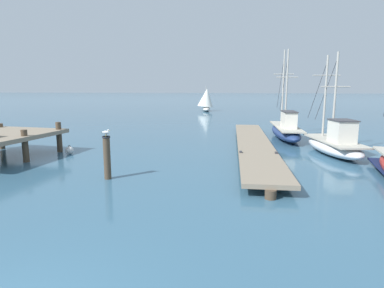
# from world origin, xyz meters

# --- Properties ---
(floating_dock) EXTENTS (2.33, 16.79, 0.53)m
(floating_dock) POSITION_xyz_m (4.06, 14.94, 0.36)
(floating_dock) COLOR gray
(floating_dock) RESTS_ON ground
(fishing_boat_0) EXTENTS (2.57, 6.39, 5.18)m
(fishing_boat_0) POSITION_xyz_m (8.12, 14.10, 0.58)
(fishing_boat_0) COLOR silver
(fishing_boat_0) RESTS_ON ground
(fishing_boat_1) EXTENTS (1.80, 8.21, 6.06)m
(fishing_boat_1) POSITION_xyz_m (6.32, 19.21, 0.61)
(fishing_boat_1) COLOR navy
(fishing_boat_1) RESTS_ON ground
(mooring_piling) EXTENTS (0.30, 0.30, 1.64)m
(mooring_piling) POSITION_xyz_m (-1.58, 8.06, 0.85)
(mooring_piling) COLOR #4C3D2D
(mooring_piling) RESTS_ON ground
(perched_seagull) EXTENTS (0.38, 0.20, 0.27)m
(perched_seagull) POSITION_xyz_m (-1.58, 8.06, 1.78)
(perched_seagull) COLOR gold
(perched_seagull) RESTS_ON mooring_piling
(mooring_buoy) EXTENTS (0.41, 0.41, 0.48)m
(mooring_buoy) POSITION_xyz_m (-5.41, 12.10, 0.21)
(mooring_buoy) COLOR silver
(mooring_buoy) RESTS_ON ground
(distant_sailboat) EXTENTS (2.88, 4.69, 3.65)m
(distant_sailboat) POSITION_xyz_m (-1.91, 44.23, 1.67)
(distant_sailboat) COLOR silver
(distant_sailboat) RESTS_ON ground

